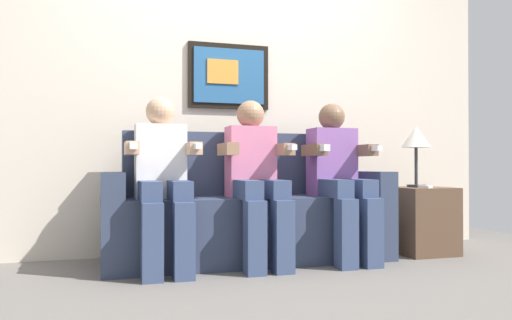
{
  "coord_description": "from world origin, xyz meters",
  "views": [
    {
      "loc": [
        -0.99,
        -3.08,
        0.66
      ],
      "look_at": [
        0.0,
        0.15,
        0.7
      ],
      "focal_mm": 35.84,
      "sensor_mm": 36.0,
      "label": 1
    }
  ],
  "objects_px": {
    "table_lamp": "(416,140)",
    "couch": "(249,216)",
    "person_in_middle": "(256,174)",
    "side_table_right": "(423,221)",
    "spare_remote_on_table": "(425,187)",
    "person_on_right": "(339,174)",
    "person_on_left": "(163,175)"
  },
  "relations": [
    {
      "from": "couch",
      "to": "side_table_right",
      "type": "distance_m",
      "value": 1.34
    },
    {
      "from": "person_on_right",
      "to": "table_lamp",
      "type": "xyz_separation_m",
      "value": [
        0.68,
        0.09,
        0.25
      ]
    },
    {
      "from": "person_on_left",
      "to": "spare_remote_on_table",
      "type": "xyz_separation_m",
      "value": [
        1.89,
        -0.05,
        -0.1
      ]
    },
    {
      "from": "table_lamp",
      "to": "person_on_right",
      "type": "bearing_deg",
      "value": -172.58
    },
    {
      "from": "table_lamp",
      "to": "spare_remote_on_table",
      "type": "bearing_deg",
      "value": -99.15
    },
    {
      "from": "person_in_middle",
      "to": "table_lamp",
      "type": "distance_m",
      "value": 1.32
    },
    {
      "from": "person_on_right",
      "to": "table_lamp",
      "type": "relative_size",
      "value": 2.41
    },
    {
      "from": "person_on_left",
      "to": "person_in_middle",
      "type": "distance_m",
      "value": 0.61
    },
    {
      "from": "table_lamp",
      "to": "person_on_left",
      "type": "bearing_deg",
      "value": -177.33
    },
    {
      "from": "person_in_middle",
      "to": "person_on_right",
      "type": "xyz_separation_m",
      "value": [
        0.61,
        -0.0,
        0.0
      ]
    },
    {
      "from": "couch",
      "to": "side_table_right",
      "type": "bearing_deg",
      "value": -4.55
    },
    {
      "from": "table_lamp",
      "to": "couch",
      "type": "bearing_deg",
      "value": 176.53
    },
    {
      "from": "couch",
      "to": "spare_remote_on_table",
      "type": "relative_size",
      "value": 15.14
    },
    {
      "from": "person_on_left",
      "to": "person_in_middle",
      "type": "height_order",
      "value": "same"
    },
    {
      "from": "person_on_right",
      "to": "table_lamp",
      "type": "bearing_deg",
      "value": 7.42
    },
    {
      "from": "person_in_middle",
      "to": "side_table_right",
      "type": "relative_size",
      "value": 2.22
    },
    {
      "from": "table_lamp",
      "to": "person_in_middle",
      "type": "bearing_deg",
      "value": -176.09
    },
    {
      "from": "person_in_middle",
      "to": "spare_remote_on_table",
      "type": "height_order",
      "value": "person_in_middle"
    },
    {
      "from": "spare_remote_on_table",
      "to": "person_on_right",
      "type": "bearing_deg",
      "value": 175.43
    },
    {
      "from": "side_table_right",
      "to": "table_lamp",
      "type": "xyz_separation_m",
      "value": [
        -0.04,
        0.03,
        0.61
      ]
    },
    {
      "from": "couch",
      "to": "table_lamp",
      "type": "relative_size",
      "value": 4.28
    },
    {
      "from": "table_lamp",
      "to": "spare_remote_on_table",
      "type": "distance_m",
      "value": 0.38
    },
    {
      "from": "spare_remote_on_table",
      "to": "side_table_right",
      "type": "bearing_deg",
      "value": 62.18
    },
    {
      "from": "person_on_right",
      "to": "spare_remote_on_table",
      "type": "height_order",
      "value": "person_on_right"
    },
    {
      "from": "person_on_left",
      "to": "spare_remote_on_table",
      "type": "relative_size",
      "value": 8.54
    },
    {
      "from": "couch",
      "to": "person_in_middle",
      "type": "bearing_deg",
      "value": -89.83
    },
    {
      "from": "couch",
      "to": "person_on_right",
      "type": "height_order",
      "value": "person_on_right"
    },
    {
      "from": "couch",
      "to": "spare_remote_on_table",
      "type": "distance_m",
      "value": 1.31
    },
    {
      "from": "side_table_right",
      "to": "spare_remote_on_table",
      "type": "height_order",
      "value": "spare_remote_on_table"
    },
    {
      "from": "couch",
      "to": "person_on_right",
      "type": "distance_m",
      "value": 0.7
    },
    {
      "from": "person_in_middle",
      "to": "couch",
      "type": "bearing_deg",
      "value": 90.17
    },
    {
      "from": "person_in_middle",
      "to": "table_lamp",
      "type": "relative_size",
      "value": 2.41
    }
  ]
}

